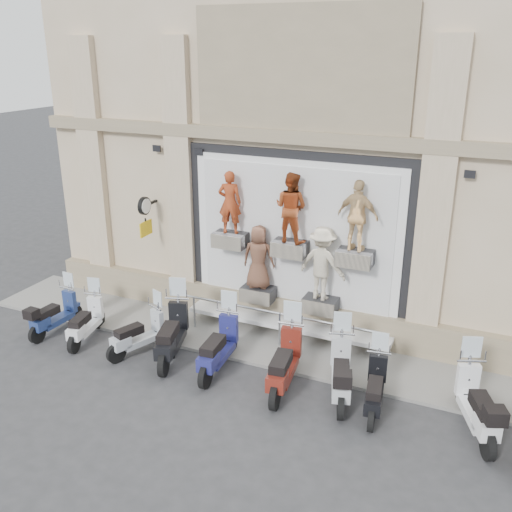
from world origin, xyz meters
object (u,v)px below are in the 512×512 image
object	(u,v)px
scooter_c	(138,326)
scooter_d	(171,324)
scooter_e	(218,337)
scooter_i	(479,394)
scooter_b	(85,314)
scooter_h	(376,379)
scooter_f	(284,353)
scooter_g	(341,362)
scooter_a	(54,306)
clock_sign_bracket	(145,211)
guard_rail	(279,330)

from	to	relation	value
scooter_c	scooter_d	world-z (taller)	scooter_d
scooter_e	scooter_i	world-z (taller)	scooter_i
scooter_b	scooter_h	size ratio (longest dim) A/B	0.99
scooter_f	scooter_g	world-z (taller)	scooter_f
scooter_b	scooter_a	bearing A→B (deg)	166.61
clock_sign_bracket	scooter_b	distance (m)	2.95
scooter_a	scooter_h	world-z (taller)	scooter_h
guard_rail	scooter_c	xyz separation A→B (m)	(-2.90, -1.53, 0.24)
scooter_c	guard_rail	bearing A→B (deg)	49.53
clock_sign_bracket	scooter_g	size ratio (longest dim) A/B	0.51
scooter_e	scooter_f	bearing A→B (deg)	-7.88
scooter_d	scooter_h	size ratio (longest dim) A/B	1.20
scooter_i	scooter_b	bearing A→B (deg)	159.19
scooter_e	scooter_i	xyz separation A→B (m)	(5.33, 0.01, 0.00)
scooter_e	scooter_g	bearing A→B (deg)	-3.06
scooter_i	scooter_c	bearing A→B (deg)	159.28
scooter_a	scooter_e	bearing A→B (deg)	3.61
scooter_g	scooter_i	distance (m)	2.59
guard_rail	scooter_i	xyz separation A→B (m)	(4.47, -1.44, 0.35)
scooter_g	scooter_c	bearing A→B (deg)	165.23
guard_rail	scooter_e	xyz separation A→B (m)	(-0.86, -1.45, 0.35)
scooter_d	scooter_a	bearing A→B (deg)	164.88
scooter_b	scooter_e	world-z (taller)	scooter_e
scooter_a	scooter_f	bearing A→B (deg)	2.62
scooter_e	scooter_c	bearing A→B (deg)	177.44
scooter_g	scooter_i	bearing A→B (deg)	-18.39
guard_rail	scooter_g	size ratio (longest dim) A/B	2.55
scooter_d	scooter_c	bearing A→B (deg)	171.35
scooter_e	scooter_a	bearing A→B (deg)	175.97
scooter_a	scooter_g	world-z (taller)	scooter_g
scooter_b	scooter_h	bearing A→B (deg)	-12.15
scooter_d	scooter_g	xyz separation A→B (m)	(3.95, 0.05, -0.05)
scooter_c	scooter_e	size ratio (longest dim) A/B	0.86
scooter_f	clock_sign_bracket	bearing A→B (deg)	148.91
scooter_i	guard_rail	bearing A→B (deg)	140.69
clock_sign_bracket	scooter_c	size ratio (longest dim) A/B	0.59
guard_rail	scooter_a	size ratio (longest dim) A/B	2.93
scooter_b	scooter_c	bearing A→B (deg)	-11.86
scooter_c	scooter_f	distance (m)	3.61
scooter_h	scooter_i	xyz separation A→B (m)	(1.85, 0.11, 0.10)
scooter_a	scooter_h	distance (m)	8.03
scooter_b	scooter_c	world-z (taller)	scooter_b
scooter_c	scooter_f	size ratio (longest dim) A/B	0.83
scooter_g	scooter_i	xyz separation A→B (m)	(2.59, -0.07, 0.01)
scooter_i	scooter_f	bearing A→B (deg)	160.01
clock_sign_bracket	scooter_b	world-z (taller)	clock_sign_bracket
scooter_a	scooter_i	xyz separation A→B (m)	(9.88, 0.07, 0.12)
scooter_c	scooter_g	size ratio (longest dim) A/B	0.87
scooter_d	scooter_e	size ratio (longest dim) A/B	1.05
guard_rail	clock_sign_bracket	world-z (taller)	clock_sign_bracket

